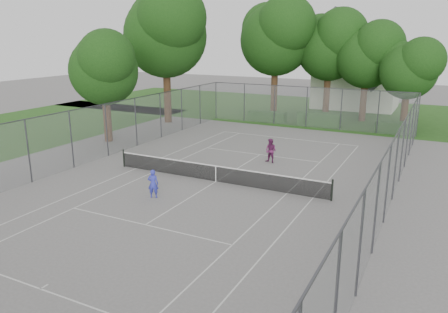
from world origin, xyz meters
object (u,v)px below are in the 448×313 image
at_px(girl_player, 153,184).
at_px(woman_player, 271,151).
at_px(tennis_net, 216,173).
at_px(house, 358,69).

distance_m(girl_player, woman_player, 8.96).
xyz_separation_m(girl_player, woman_player, (2.95, 8.46, 0.05)).
xyz_separation_m(tennis_net, house, (1.73, 30.11, 3.80)).
height_order(tennis_net, girl_player, girl_player).
distance_m(tennis_net, girl_player, 3.90).
distance_m(tennis_net, woman_player, 5.10).
relative_size(tennis_net, woman_player, 8.32).
distance_m(tennis_net, house, 30.40).
bearing_deg(house, tennis_net, -93.29).
relative_size(tennis_net, house, 1.20).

